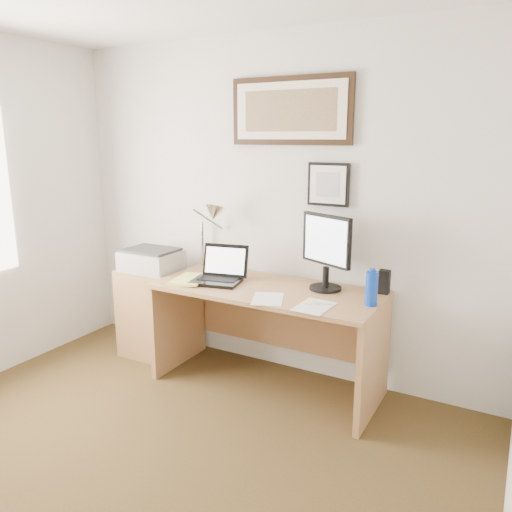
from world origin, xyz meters
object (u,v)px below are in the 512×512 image
Objects in this scene: side_cabinet at (155,312)px; desk at (272,316)px; book at (177,278)px; printer at (151,260)px; water_bottle at (372,289)px; laptop at (219,274)px; lcd_monitor at (326,249)px.

desk is at bearing 1.89° from side_cabinet.
printer is (-0.38, 0.17, 0.06)m from book.
side_cabinet is 2.39× the size of book.
laptop is (-1.11, -0.02, -0.05)m from water_bottle.
lcd_monitor is (1.04, 0.30, 0.28)m from book.
lcd_monitor reaches higher than desk.
lcd_monitor reaches higher than laptop.
laptop is 0.80m from lcd_monitor.
side_cabinet is 1.88m from water_bottle.
desk is (-0.74, 0.10, -0.34)m from water_bottle.
water_bottle reaches higher than desk.
water_bottle is 0.14× the size of desk.
printer is at bearing -176.27° from desk.
book is 0.75m from desk.
printer is (0.02, -0.03, 0.45)m from side_cabinet.
side_cabinet is 1.08m from desk.
printer is at bearing 175.35° from laptop.
lcd_monitor is at bearing 3.79° from side_cabinet.
book reaches higher than side_cabinet.
desk is 0.65m from lcd_monitor.
laptop reaches higher than desk.
laptop is at bearing -4.65° from printer.
side_cabinet is 1.66× the size of printer.
side_cabinet is at bearing 172.84° from laptop.
lcd_monitor is (-0.37, 0.16, 0.18)m from water_bottle.
book is 0.19× the size of desk.
lcd_monitor is (0.37, 0.06, 0.53)m from desk.
water_bottle is 0.71× the size of book.
water_bottle is 0.42× the size of lcd_monitor.
desk is at bearing 3.73° from printer.
water_bottle is 0.49× the size of printer.
desk is at bearing -170.84° from lcd_monitor.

